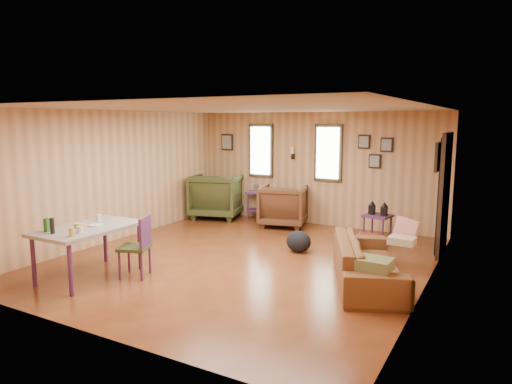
# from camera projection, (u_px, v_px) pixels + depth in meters

# --- Properties ---
(room) EXTENTS (5.54, 6.04, 2.44)m
(room) POSITION_uv_depth(u_px,v_px,m) (261.00, 184.00, 7.31)
(room) COLOR brown
(room) RESTS_ON ground
(sofa) EXTENTS (1.35, 2.15, 0.81)m
(sofa) POSITION_uv_depth(u_px,v_px,m) (368.00, 254.00, 6.24)
(sofa) COLOR brown
(sofa) RESTS_ON ground
(recliner_brown) EXTENTS (1.13, 1.08, 0.96)m
(recliner_brown) POSITION_uv_depth(u_px,v_px,m) (283.00, 204.00, 9.63)
(recliner_brown) COLOR #4E2A17
(recliner_brown) RESTS_ON ground
(recliner_green) EXTENTS (1.32, 1.28, 1.11)m
(recliner_green) POSITION_uv_depth(u_px,v_px,m) (217.00, 194.00, 10.48)
(recliner_green) COLOR #373C1B
(recliner_green) RESTS_ON ground
(end_table) EXTENTS (0.70, 0.65, 0.78)m
(end_table) POSITION_uv_depth(u_px,v_px,m) (262.00, 200.00, 10.41)
(end_table) COLOR #542554
(end_table) RESTS_ON ground
(side_table) EXTENTS (0.53, 0.53, 0.74)m
(side_table) POSITION_uv_depth(u_px,v_px,m) (378.00, 214.00, 8.47)
(side_table) COLOR #542554
(side_table) RESTS_ON ground
(cooler) EXTENTS (0.37, 0.30, 0.23)m
(cooler) POSITION_uv_depth(u_px,v_px,m) (367.00, 240.00, 8.09)
(cooler) COLOR maroon
(cooler) RESTS_ON ground
(backpack) EXTENTS (0.50, 0.42, 0.37)m
(backpack) POSITION_uv_depth(u_px,v_px,m) (299.00, 242.00, 7.73)
(backpack) COLOR black
(backpack) RESTS_ON ground
(sofa_pillows) EXTENTS (0.48, 1.88, 0.39)m
(sofa_pillows) POSITION_uv_depth(u_px,v_px,m) (390.00, 248.00, 6.17)
(sofa_pillows) COLOR brown
(sofa_pillows) RESTS_ON sofa
(dining_table) EXTENTS (0.87, 1.44, 0.95)m
(dining_table) POSITION_uv_depth(u_px,v_px,m) (87.00, 231.00, 6.42)
(dining_table) COLOR gray
(dining_table) RESTS_ON ground
(dining_chair) EXTENTS (0.51, 0.51, 0.88)m
(dining_chair) POSITION_uv_depth(u_px,v_px,m) (139.00, 243.00, 6.46)
(dining_chair) COLOR #373C1B
(dining_chair) RESTS_ON ground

